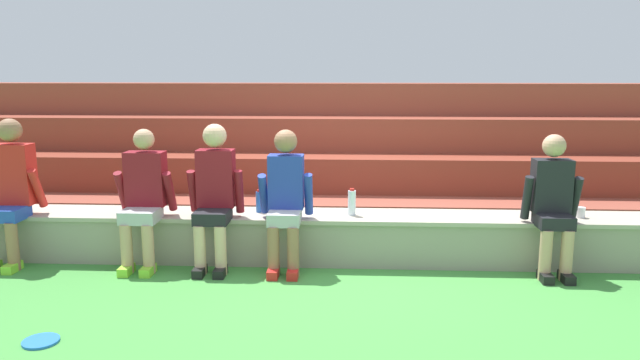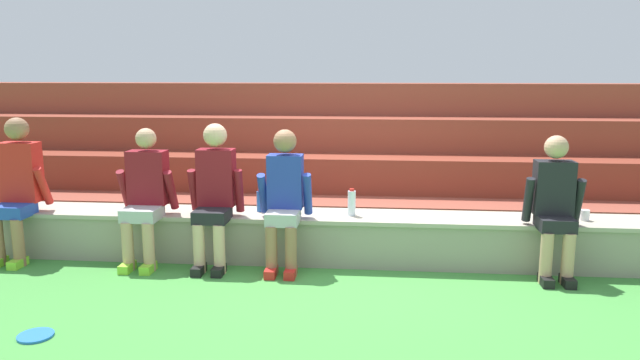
% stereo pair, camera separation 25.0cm
% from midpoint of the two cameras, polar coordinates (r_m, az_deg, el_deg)
% --- Properties ---
extents(ground_plane, '(80.00, 80.00, 0.00)m').
position_cam_midpoint_polar(ground_plane, '(5.75, 0.40, -8.57)').
color(ground_plane, '#428E3D').
extents(stone_seating_wall, '(9.34, 0.57, 0.48)m').
position_cam_midpoint_polar(stone_seating_wall, '(5.92, 0.52, -5.42)').
color(stone_seating_wall, gray).
rests_on(stone_seating_wall, ground).
extents(brick_bleachers, '(11.69, 2.31, 1.71)m').
position_cam_midpoint_polar(brick_bleachers, '(7.79, 1.15, 1.37)').
color(brick_bleachers, brown).
rests_on(brick_bleachers, ground).
extents(person_far_left, '(0.56, 0.57, 1.43)m').
position_cam_midpoint_polar(person_far_left, '(6.54, -28.73, -0.62)').
color(person_far_left, '#996B4C').
rests_on(person_far_left, ground).
extents(person_left_of_center, '(0.56, 0.58, 1.33)m').
position_cam_midpoint_polar(person_left_of_center, '(5.95, -17.86, -1.39)').
color(person_left_of_center, tan).
rests_on(person_left_of_center, ground).
extents(person_center, '(0.53, 0.59, 1.38)m').
position_cam_midpoint_polar(person_center, '(5.74, -11.41, -1.16)').
color(person_center, '#DBAD89').
rests_on(person_center, ground).
extents(person_right_of_center, '(0.51, 0.56, 1.34)m').
position_cam_midpoint_polar(person_right_of_center, '(5.58, -4.66, -1.62)').
color(person_right_of_center, '#996B4C').
rests_on(person_right_of_center, ground).
extents(person_far_right, '(0.52, 0.51, 1.31)m').
position_cam_midpoint_polar(person_far_right, '(5.79, 20.45, -1.98)').
color(person_far_right, tan).
rests_on(person_far_right, ground).
extents(water_bottle_near_left, '(0.08, 0.08, 0.27)m').
position_cam_midpoint_polar(water_bottle_near_left, '(5.81, 1.86, -2.19)').
color(water_bottle_near_left, silver).
rests_on(water_bottle_near_left, stone_seating_wall).
extents(water_bottle_mid_left, '(0.06, 0.06, 0.23)m').
position_cam_midpoint_polar(water_bottle_mid_left, '(5.98, -7.12, -2.09)').
color(water_bottle_mid_left, blue).
rests_on(water_bottle_mid_left, stone_seating_wall).
extents(plastic_cup_left_end, '(0.08, 0.08, 0.10)m').
position_cam_midpoint_polar(plastic_cup_left_end, '(6.21, 22.85, -2.91)').
color(plastic_cup_left_end, white).
rests_on(plastic_cup_left_end, stone_seating_wall).
extents(frisbee, '(0.25, 0.25, 0.02)m').
position_cam_midpoint_polar(frisbee, '(4.77, -26.79, -13.75)').
color(frisbee, blue).
rests_on(frisbee, ground).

